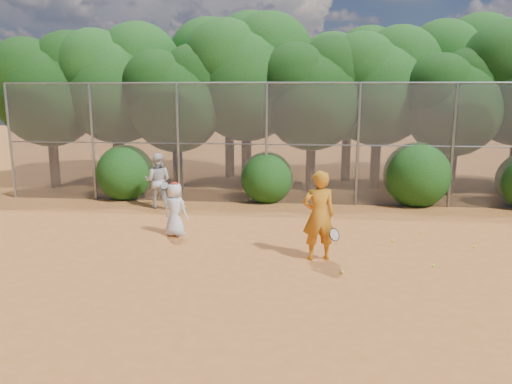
# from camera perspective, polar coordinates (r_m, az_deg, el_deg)

# --- Properties ---
(ground) EXTENTS (80.00, 80.00, 0.00)m
(ground) POSITION_cam_1_polar(r_m,az_deg,el_deg) (11.17, 3.88, -8.24)
(ground) COLOR #AB5D26
(ground) RESTS_ON ground
(fence_back) EXTENTS (20.05, 0.09, 4.03)m
(fence_back) POSITION_cam_1_polar(r_m,az_deg,el_deg) (16.59, 4.24, 5.61)
(fence_back) COLOR gray
(fence_back) RESTS_ON ground
(tree_0) EXTENTS (4.38, 3.81, 6.00)m
(tree_0) POSITION_cam_1_polar(r_m,az_deg,el_deg) (20.93, -22.49, 11.18)
(tree_0) COLOR black
(tree_0) RESTS_ON ground
(tree_1) EXTENTS (4.64, 4.03, 6.35)m
(tree_1) POSITION_cam_1_polar(r_m,az_deg,el_deg) (20.37, -15.50, 12.30)
(tree_1) COLOR black
(tree_1) RESTS_ON ground
(tree_2) EXTENTS (3.99, 3.47, 5.47)m
(tree_2) POSITION_cam_1_polar(r_m,az_deg,el_deg) (18.93, -8.99, 10.89)
(tree_2) COLOR black
(tree_2) RESTS_ON ground
(tree_3) EXTENTS (4.89, 4.26, 6.70)m
(tree_3) POSITION_cam_1_polar(r_m,az_deg,el_deg) (19.47, -0.93, 13.44)
(tree_3) COLOR black
(tree_3) RESTS_ON ground
(tree_4) EXTENTS (4.19, 3.64, 5.73)m
(tree_4) POSITION_cam_1_polar(r_m,az_deg,el_deg) (18.73, 6.60, 11.48)
(tree_4) COLOR black
(tree_4) RESTS_ON ground
(tree_5) EXTENTS (4.51, 3.92, 6.17)m
(tree_5) POSITION_cam_1_polar(r_m,az_deg,el_deg) (19.73, 14.04, 12.06)
(tree_5) COLOR black
(tree_5) RESTS_ON ground
(tree_6) EXTENTS (3.86, 3.36, 5.29)m
(tree_6) POSITION_cam_1_polar(r_m,az_deg,el_deg) (19.27, 21.85, 9.87)
(tree_6) COLOR black
(tree_6) RESTS_ON ground
(tree_9) EXTENTS (4.83, 4.20, 6.62)m
(tree_9) POSITION_cam_1_polar(r_m,az_deg,el_deg) (22.87, -15.81, 12.60)
(tree_9) COLOR black
(tree_9) RESTS_ON ground
(tree_10) EXTENTS (5.15, 4.48, 7.06)m
(tree_10) POSITION_cam_1_polar(r_m,az_deg,el_deg) (21.80, -2.93, 13.85)
(tree_10) COLOR black
(tree_10) RESTS_ON ground
(tree_11) EXTENTS (4.64, 4.03, 6.35)m
(tree_11) POSITION_cam_1_polar(r_m,az_deg,el_deg) (21.21, 10.70, 12.47)
(tree_11) COLOR black
(tree_11) RESTS_ON ground
(tree_12) EXTENTS (5.02, 4.37, 6.88)m
(tree_12) POSITION_cam_1_polar(r_m,az_deg,el_deg) (22.64, 22.32, 12.64)
(tree_12) COLOR black
(tree_12) RESTS_ON ground
(bush_0) EXTENTS (2.00, 2.00, 2.00)m
(bush_0) POSITION_cam_1_polar(r_m,az_deg,el_deg) (18.15, -14.70, 2.43)
(bush_0) COLOR #134210
(bush_0) RESTS_ON ground
(bush_1) EXTENTS (1.80, 1.80, 1.80)m
(bush_1) POSITION_cam_1_polar(r_m,az_deg,el_deg) (17.09, 1.26, 1.91)
(bush_1) COLOR #134210
(bush_1) RESTS_ON ground
(bush_2) EXTENTS (2.20, 2.20, 2.20)m
(bush_2) POSITION_cam_1_polar(r_m,az_deg,el_deg) (17.41, 17.91, 2.19)
(bush_2) COLOR #134210
(bush_2) RESTS_ON ground
(player_yellow) EXTENTS (0.93, 0.68, 2.05)m
(player_yellow) POSITION_cam_1_polar(r_m,az_deg,el_deg) (11.26, 7.18, -2.70)
(player_yellow) COLOR orange
(player_yellow) RESTS_ON ground
(player_teen) EXTENTS (0.81, 0.66, 1.45)m
(player_teen) POSITION_cam_1_polar(r_m,az_deg,el_deg) (13.21, -9.24, -1.95)
(player_teen) COLOR white
(player_teen) RESTS_ON ground
(player_white) EXTENTS (0.90, 0.76, 1.79)m
(player_white) POSITION_cam_1_polar(r_m,az_deg,el_deg) (16.44, -11.16, 1.27)
(player_white) COLOR silver
(player_white) RESTS_ON ground
(ball_0) EXTENTS (0.07, 0.07, 0.07)m
(ball_0) POSITION_cam_1_polar(r_m,az_deg,el_deg) (13.13, 15.33, -5.41)
(ball_0) COLOR #D1EB2A
(ball_0) RESTS_ON ground
(ball_1) EXTENTS (0.07, 0.07, 0.07)m
(ball_1) POSITION_cam_1_polar(r_m,az_deg,el_deg) (13.32, 23.67, -5.76)
(ball_1) COLOR #D1EB2A
(ball_1) RESTS_ON ground
(ball_2) EXTENTS (0.07, 0.07, 0.07)m
(ball_2) POSITION_cam_1_polar(r_m,az_deg,el_deg) (11.63, 19.60, -7.92)
(ball_2) COLOR #D1EB2A
(ball_2) RESTS_ON ground
(ball_3) EXTENTS (0.07, 0.07, 0.07)m
(ball_3) POSITION_cam_1_polar(r_m,az_deg,el_deg) (10.74, 9.80, -9.02)
(ball_3) COLOR #D1EB2A
(ball_3) RESTS_ON ground
(ball_4) EXTENTS (0.07, 0.07, 0.07)m
(ball_4) POSITION_cam_1_polar(r_m,az_deg,el_deg) (14.07, 18.24, -4.45)
(ball_4) COLOR #D1EB2A
(ball_4) RESTS_ON ground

